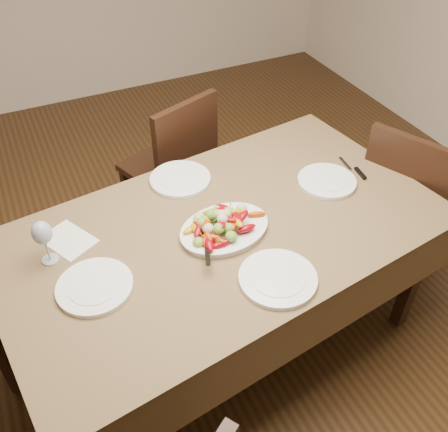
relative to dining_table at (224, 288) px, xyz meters
name	(u,v)px	position (x,y,z in m)	size (l,w,h in m)	color
floor	(202,367)	(-0.17, -0.11, -0.38)	(6.00, 6.00, 0.00)	#382311
dining_table	(224,288)	(0.00, 0.00, 0.00)	(1.84, 1.04, 0.76)	brown
chair_far	(167,166)	(0.06, 0.90, 0.10)	(0.42, 0.42, 0.95)	black
chair_right	(410,201)	(1.11, 0.05, 0.10)	(0.42, 0.42, 0.95)	black
serving_platter	(224,230)	(-0.01, -0.03, 0.39)	(0.37, 0.27, 0.02)	white
roasted_vegetables	(224,220)	(-0.01, -0.03, 0.45)	(0.30, 0.21, 0.09)	maroon
serving_spoon	(216,235)	(-0.07, -0.07, 0.43)	(0.28, 0.06, 0.03)	#9EA0A8
plate_left	(95,287)	(-0.57, -0.10, 0.39)	(0.28, 0.28, 0.02)	white
plate_right	(327,181)	(0.56, 0.07, 0.39)	(0.27, 0.27, 0.02)	white
plate_far	(180,179)	(-0.04, 0.38, 0.39)	(0.28, 0.28, 0.02)	white
plate_near	(278,278)	(0.05, -0.35, 0.39)	(0.29, 0.29, 0.02)	white
wine_glass	(44,241)	(-0.68, 0.12, 0.48)	(0.08, 0.08, 0.20)	#8C99A5
menu_card	(68,240)	(-0.60, 0.20, 0.38)	(0.15, 0.21, 0.00)	silver
table_knife	(353,169)	(0.73, 0.10, 0.38)	(0.02, 0.20, 0.01)	#9EA0A8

